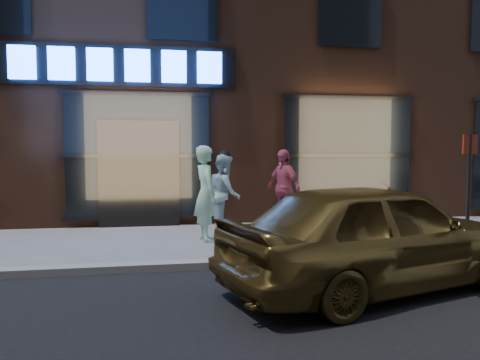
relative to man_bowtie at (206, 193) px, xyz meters
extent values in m
plane|color=slate|center=(-1.32, -2.06, -0.92)|extent=(90.00, 90.00, 0.00)
cube|color=gray|center=(-1.32, -2.06, -0.86)|extent=(60.00, 0.25, 0.12)
cube|color=#54301E|center=(-1.32, 5.94, 4.08)|extent=(30.00, 8.00, 10.00)
cube|color=black|center=(-1.72, 1.89, 2.68)|extent=(5.20, 0.06, 0.90)
cube|color=black|center=(-1.32, 1.86, 0.28)|extent=(1.80, 0.10, 2.40)
cube|color=#FFBF72|center=(-1.32, 1.92, 0.68)|extent=(3.00, 0.04, 2.60)
cube|color=black|center=(-1.32, 1.88, 0.68)|extent=(3.20, 0.06, 2.80)
cube|color=#FFBF72|center=(3.68, 1.92, 0.68)|extent=(3.00, 0.04, 2.60)
cube|color=black|center=(3.68, 1.88, 0.68)|extent=(3.20, 0.06, 2.80)
cube|color=black|center=(-0.32, 1.88, 4.08)|extent=(1.60, 0.06, 1.60)
cube|color=black|center=(3.68, 1.88, 4.08)|extent=(1.60, 0.06, 1.60)
cube|color=#2659FF|center=(-3.72, 1.82, 2.68)|extent=(0.55, 0.12, 0.70)
cube|color=#2659FF|center=(-2.92, 1.82, 2.68)|extent=(0.55, 0.12, 0.70)
cube|color=#2659FF|center=(-2.12, 1.82, 2.68)|extent=(0.55, 0.12, 0.70)
cube|color=#2659FF|center=(-1.32, 1.82, 2.68)|extent=(0.55, 0.12, 0.70)
cube|color=#2659FF|center=(-0.52, 1.82, 2.68)|extent=(0.55, 0.12, 0.70)
cube|color=#2659FF|center=(0.28, 1.82, 2.68)|extent=(0.55, 0.12, 0.70)
imported|color=#BAF4CE|center=(0.00, 0.00, 0.00)|extent=(0.57, 0.74, 1.83)
imported|color=silver|center=(0.48, 0.80, -0.09)|extent=(0.68, 0.85, 1.66)
imported|color=#D35671|center=(1.88, 1.25, -0.04)|extent=(0.82, 1.11, 1.75)
imported|color=brown|center=(1.82, -3.45, -0.22)|extent=(4.42, 2.76, 1.40)
cylinder|color=#262628|center=(4.20, -1.92, 0.10)|extent=(0.06, 0.06, 2.04)
cube|color=#9D2912|center=(4.20, -1.92, 0.94)|extent=(0.32, 0.11, 0.32)
camera|label=1|loc=(-0.89, -8.91, 0.90)|focal=35.00mm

